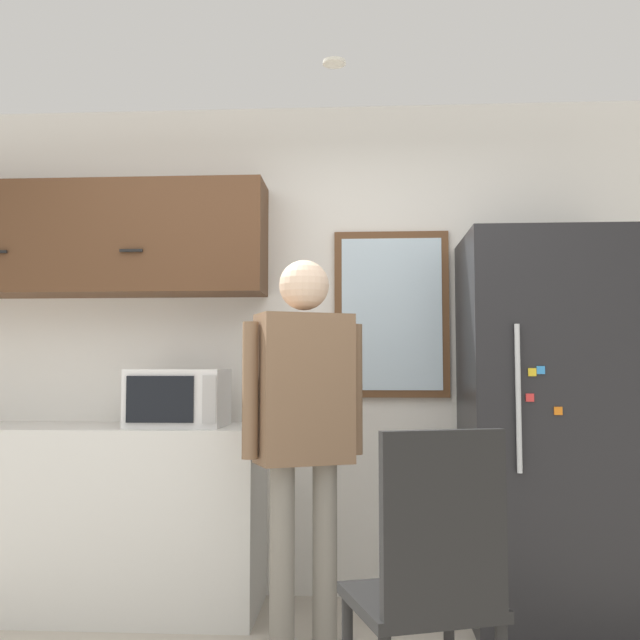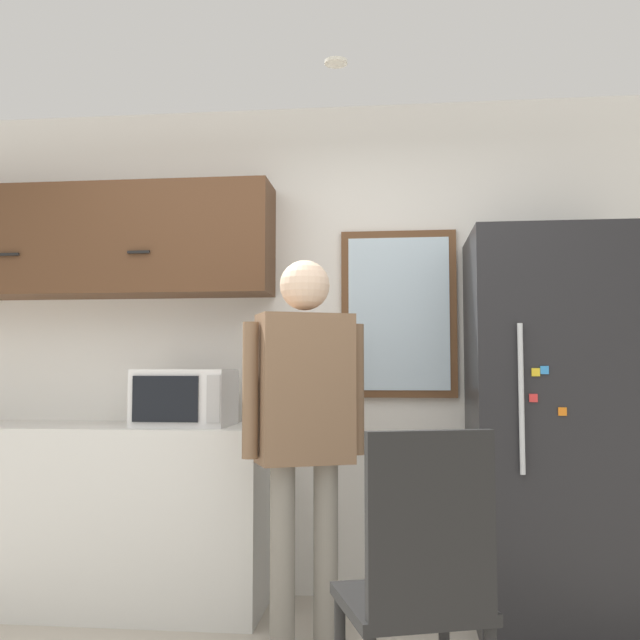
# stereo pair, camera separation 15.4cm
# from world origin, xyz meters

# --- Properties ---
(back_wall) EXTENTS (6.00, 0.06, 2.70)m
(back_wall) POSITION_xyz_m (0.00, 1.80, 1.35)
(back_wall) COLOR white
(back_wall) RESTS_ON ground_plane
(counter) EXTENTS (2.06, 0.59, 0.93)m
(counter) POSITION_xyz_m (-1.17, 1.48, 0.46)
(counter) COLOR silver
(counter) RESTS_ON ground_plane
(upper_cabinets) EXTENTS (2.06, 0.34, 0.61)m
(upper_cabinets) POSITION_xyz_m (-1.17, 1.61, 1.93)
(upper_cabinets) COLOR #51331E
(microwave) EXTENTS (0.47, 0.39, 0.29)m
(microwave) POSITION_xyz_m (-0.55, 1.46, 1.07)
(microwave) COLOR white
(microwave) RESTS_ON counter
(person) EXTENTS (0.52, 0.37, 1.71)m
(person) POSITION_xyz_m (0.12, 1.03, 1.04)
(person) COLOR gray
(person) RESTS_ON ground_plane
(refrigerator) EXTENTS (0.80, 0.70, 1.88)m
(refrigerator) POSITION_xyz_m (1.30, 1.43, 0.94)
(refrigerator) COLOR #232326
(refrigerator) RESTS_ON ground_plane
(chair) EXTENTS (0.57, 0.57, 1.03)m
(chair) POSITION_xyz_m (0.60, 0.23, 0.55)
(chair) COLOR black
(chair) RESTS_ON ground_plane
(window) EXTENTS (0.63, 0.05, 0.91)m
(window) POSITION_xyz_m (0.55, 1.76, 1.52)
(window) COLOR brown
(ceiling_light) EXTENTS (0.11, 0.11, 0.01)m
(ceiling_light) POSITION_xyz_m (0.26, 1.15, 2.68)
(ceiling_light) COLOR white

